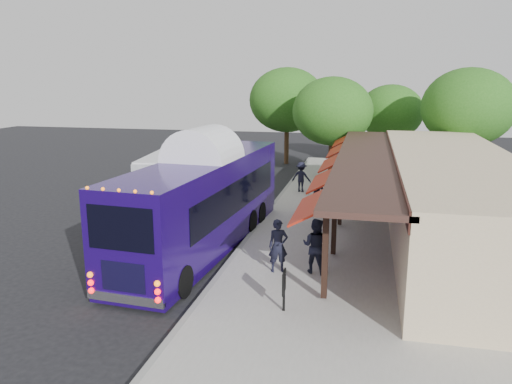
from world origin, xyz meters
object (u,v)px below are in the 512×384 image
Objects in this scene: ped_d at (301,177)px; sign_board at (284,284)px; ped_b at (315,246)px; coach_bus at (204,198)px; ped_a at (278,246)px; ped_c at (317,193)px; city_bus at (180,169)px.

ped_d is 1.45× the size of sign_board.
ped_d is at bearing -66.13° from ped_b.
ped_b is (4.72, -2.07, -0.98)m from coach_bus.
ped_a is at bearing -28.82° from coach_bus.
ped_b is 9.07m from ped_c.
sign_board is (4.15, -5.22, -1.13)m from coach_bus.
city_bus is 6.75× the size of ped_c.
ped_b is at bearing -11.45° from ped_a.
ped_c reaches higher than sign_board.
ped_a is at bearing 101.56° from sign_board.
ped_a is 9.23m from ped_c.
city_bus reaches higher than ped_c.
ped_a is 1.29m from ped_b.
coach_bus is 6.97× the size of ped_d.
sign_board is (8.65, -14.08, -0.53)m from city_bus.
ped_b is at bearing -56.51° from city_bus.
ped_d is (-0.91, 12.78, -0.05)m from ped_a.
coach_bus is at bearing -69.74° from city_bus.
coach_bus is at bearing 127.06° from ped_a.
city_bus is at bearing -23.40° from ped_c.
ped_d is at bearing -80.34° from ped_c.
ped_a is 0.96× the size of ped_b.
ped_d is (-2.18, 12.60, -0.09)m from ped_b.
ped_a is at bearing -61.11° from city_bus.
ped_a reaches higher than ped_d.
ped_d is at bearing 80.82° from coach_bus.
ped_b is at bearing 84.92° from ped_c.
ped_c is at bearing 89.63° from sign_board.
coach_bus is 9.96m from city_bus.
ped_c is 3.81m from ped_d.
coach_bus reaches higher than sign_board.
sign_board is at bearing -65.11° from city_bus.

